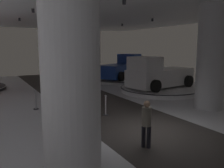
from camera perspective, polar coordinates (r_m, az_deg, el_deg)
ground at (r=9.75m, az=9.31°, el=-11.11°), size 24.00×44.00×0.06m
column_left at (r=6.22m, az=-9.94°, el=3.77°), size 1.55×1.55×5.50m
column_right at (r=13.54m, az=22.76°, el=5.90°), size 1.44×1.44×5.50m
display_platform_mid_right at (r=17.99m, az=11.55°, el=-1.23°), size 5.92×5.92×0.34m
pickup_truck_mid_right at (r=17.59m, az=10.99°, el=2.15°), size 5.58×3.35×2.30m
display_platform_far_right at (r=23.18m, az=2.12°, el=1.13°), size 5.68×5.68×0.31m
pickup_truck_far_right at (r=23.33m, az=2.54°, el=3.83°), size 5.66×4.48×2.30m
visitor_walking_near at (r=7.87m, az=8.33°, el=-8.85°), size 0.32×0.32×1.59m
stanchion_b at (r=13.26m, az=-17.93°, el=-4.28°), size 0.28×0.28×1.01m
stanchion_c at (r=11.55m, az=-1.55°, el=-5.77°), size 0.28×0.28×1.01m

